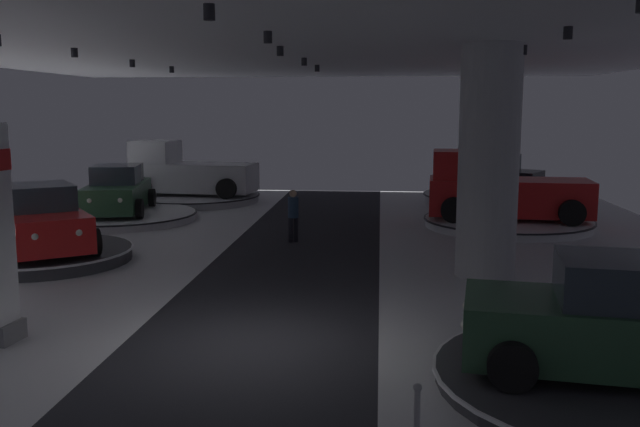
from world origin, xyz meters
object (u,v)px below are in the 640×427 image
pickup_truck_deep_left (186,173)px  display_platform_mid_left (44,255)px  display_platform_far_right (508,222)px  visitor_walking_near (293,212)px  pickup_truck_far_right (499,191)px  display_car_deep_right (490,176)px  display_car_near_right (617,322)px  display_platform_near_right (611,379)px  display_platform_deep_left (194,198)px  display_platform_far_left (118,216)px  display_platform_deep_right (488,198)px  column_right (488,162)px  display_car_far_left (117,191)px  display_car_mid_left (42,220)px

pickup_truck_deep_left → display_platform_mid_left: 11.81m
display_platform_far_right → visitor_walking_near: 7.70m
display_platform_far_right → display_platform_mid_left: 14.67m
pickup_truck_far_right → display_car_deep_right: bearing=84.0°
pickup_truck_far_right → pickup_truck_deep_left: 13.44m
display_car_near_right → visitor_walking_near: 11.97m
display_platform_near_right → display_platform_deep_left: display_platform_deep_left is taller
display_platform_far_left → display_platform_deep_right: size_ratio=1.01×
display_platform_mid_left → display_platform_far_left: bearing=95.1°
column_right → display_platform_near_right: column_right is taller
pickup_truck_deep_left → display_platform_far_left: 5.33m
display_car_near_right → display_car_far_left: display_car_far_left is taller
display_car_mid_left → display_car_far_left: bearing=95.0°
display_platform_deep_left → visitor_walking_near: bearing=-57.4°
display_car_mid_left → display_platform_far_left: (-0.57, 6.63, -0.95)m
display_platform_mid_left → display_car_deep_right: bearing=43.0°
display_platform_near_right → display_platform_deep_left: 22.02m
display_platform_far_left → display_car_far_left: (-0.01, 0.03, 0.89)m
column_right → display_platform_far_left: (-11.96, 7.10, -2.59)m
display_platform_deep_left → display_car_far_left: display_car_far_left is taller
display_platform_near_right → display_car_near_right: 0.86m
pickup_truck_deep_left → visitor_walking_near: (5.74, -8.51, -0.35)m
display_platform_mid_left → display_platform_far_right: bearing=26.2°
pickup_truck_far_right → display_platform_deep_right: size_ratio=0.98×
display_platform_deep_left → display_car_far_left: (-1.39, -5.04, 0.87)m
visitor_walking_near → display_car_deep_right: bearing=52.1°
display_platform_far_left → display_platform_near_right: bearing=-47.1°
display_platform_near_right → display_car_mid_left: 14.17m
display_car_mid_left → display_platform_deep_right: (13.47, 12.55, -0.90)m
display_car_near_right → visitor_walking_near: bearing=120.1°
display_car_mid_left → visitor_walking_near: bearing=27.3°
column_right → display_platform_far_left: size_ratio=0.98×
display_platform_deep_right → visitor_walking_near: visitor_walking_near is taller
display_platform_far_right → display_platform_deep_left: size_ratio=1.00×
display_platform_deep_left → display_platform_far_left: display_platform_deep_left is taller
display_platform_far_right → display_car_far_left: size_ratio=1.27×
pickup_truck_far_right → pickup_truck_deep_left: size_ratio=1.00×
display_car_near_right → display_platform_mid_left: size_ratio=0.97×
display_platform_mid_left → display_car_mid_left: (-0.02, 0.02, 0.92)m
display_platform_near_right → display_car_mid_left: display_car_mid_left is taller
display_platform_near_right → display_car_far_left: display_car_far_left is taller
display_platform_near_right → display_car_near_right: display_car_near_right is taller
display_platform_near_right → display_platform_deep_left: bearing=121.2°
display_car_near_right → display_platform_far_right: (0.95, 13.60, -0.83)m
display_platform_far_left → display_car_deep_right: (14.07, 5.91, 0.98)m
display_platform_far_right → display_car_mid_left: 14.71m
display_platform_near_right → display_platform_deep_right: bearing=86.3°
column_right → display_platform_far_right: column_right is taller
pickup_truck_deep_left → display_platform_mid_left: bearing=-92.3°
display_car_near_right → pickup_truck_far_right: size_ratio=0.81×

